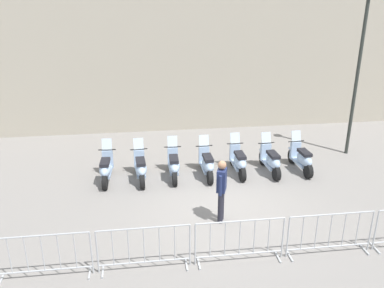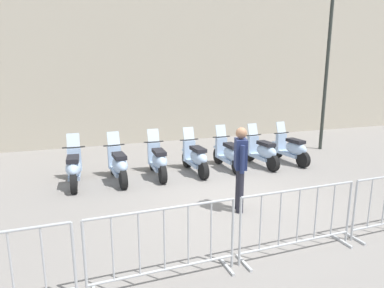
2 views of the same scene
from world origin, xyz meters
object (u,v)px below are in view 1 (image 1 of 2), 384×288
motorcycle_3 (207,164)px  barrier_segment_3 (330,234)px  motorcycle_2 (174,165)px  motorcycle_1 (141,168)px  officer_near_row_end (221,188)px  motorcycle_4 (238,161)px  motorcycle_6 (302,159)px  barrier_segment_1 (144,249)px  motorcycle_0 (106,168)px  barrier_segment_2 (240,241)px  motorcycle_5 (271,161)px  street_lamp (359,60)px  barrier_segment_0 (43,257)px

motorcycle_3 → barrier_segment_3: 4.92m
motorcycle_2 → motorcycle_3: bearing=-11.0°
motorcycle_1 → officer_near_row_end: size_ratio=1.00×
motorcycle_4 → motorcycle_6: 2.14m
motorcycle_4 → barrier_segment_1: bearing=-133.4°
motorcycle_0 → officer_near_row_end: 4.22m
barrier_segment_2 → barrier_segment_3: 2.12m
motorcycle_5 → barrier_segment_3: motorcycle_5 is taller
barrier_segment_1 → street_lamp: size_ratio=0.36×
motorcycle_5 → officer_near_row_end: (-2.57, -2.34, 0.53)m
motorcycle_2 → motorcycle_4: size_ratio=1.00×
motorcycle_3 → barrier_segment_1: motorcycle_3 is taller
barrier_segment_2 → motorcycle_3: bearing=81.8°
motorcycle_0 → barrier_segment_2: 5.54m
barrier_segment_1 → motorcycle_2: bearing=68.6°
motorcycle_1 → barrier_segment_3: bearing=-54.3°
motorcycle_6 → street_lamp: size_ratio=0.30×
motorcycle_2 → barrier_segment_1: (-1.68, -4.29, 0.07)m
motorcycle_0 → barrier_segment_0: 4.64m
motorcycle_3 → street_lamp: street_lamp is taller
motorcycle_0 → motorcycle_5: same height
motorcycle_4 → barrier_segment_2: bearing=-111.5°
motorcycle_2 → barrier_segment_0: bearing=-133.5°
motorcycle_3 → motorcycle_6: bearing=-8.0°
barrier_segment_1 → officer_near_row_end: (2.28, 1.43, 0.46)m
barrier_segment_0 → barrier_segment_2: size_ratio=1.00×
motorcycle_0 → barrier_segment_2: bearing=-62.8°
motorcycle_3 → barrier_segment_1: 4.92m
street_lamp → motorcycle_6: bearing=-158.8°
motorcycle_3 → officer_near_row_end: 2.75m
motorcycle_4 → barrier_segment_1: motorcycle_4 is taller
motorcycle_1 → motorcycle_2: size_ratio=1.00×
motorcycle_0 → motorcycle_4: same height
motorcycle_0 → motorcycle_5: 5.34m
barrier_segment_3 → motorcycle_2: bearing=117.3°
motorcycle_0 → motorcycle_6: (6.33, -0.98, 0.00)m
motorcycle_2 → motorcycle_4: 2.14m
motorcycle_1 → barrier_segment_1: motorcycle_1 is taller
motorcycle_1 → motorcycle_4: size_ratio=1.00×
barrier_segment_0 → street_lamp: (10.44, 4.29, 2.91)m
motorcycle_1 → motorcycle_5: same height
motorcycle_4 → barrier_segment_0: bearing=-147.8°
motorcycle_3 → barrier_segment_3: (1.47, -4.69, 0.07)m
barrier_segment_0 → motorcycle_4: bearing=32.2°
street_lamp → motorcycle_5: bearing=-166.8°
motorcycle_3 → motorcycle_5: same height
motorcycle_6 → barrier_segment_2: bearing=-134.0°
motorcycle_4 → barrier_segment_1: (-3.80, -4.01, 0.07)m
barrier_segment_1 → officer_near_row_end: bearing=32.1°
motorcycle_0 → street_lamp: bearing=-0.2°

